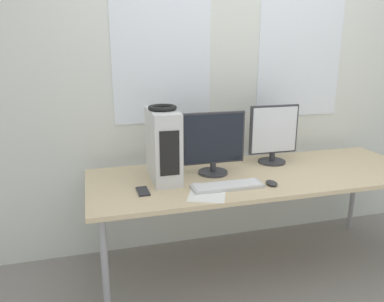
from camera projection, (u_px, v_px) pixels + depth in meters
The scene contains 11 objects.
ground_plane at pixel (280, 301), 2.35m from camera, with size 14.00×14.00×0.00m, color gray.
wall_back at pixel (233, 72), 2.85m from camera, with size 8.00×0.07×2.70m.
desk at pixel (258, 180), 2.54m from camera, with size 2.26×0.80×0.72m.
pc_tower at pixel (163, 145), 2.37m from camera, with size 0.17×0.39×0.45m.
headphones at pixel (162, 108), 2.30m from camera, with size 0.18×0.18×0.03m.
monitor_main at pixel (213, 143), 2.47m from camera, with size 0.42×0.20×0.42m.
monitor_right_near at pixel (273, 134), 2.71m from camera, with size 0.37×0.20×0.43m.
keyboard at pixel (227, 186), 2.28m from camera, with size 0.44×0.14×0.02m.
mouse at pixel (272, 183), 2.32m from camera, with size 0.07×0.10×0.02m.
cell_phone at pixel (143, 191), 2.21m from camera, with size 0.07×0.14×0.01m.
paper_sheet_left at pixel (208, 192), 2.20m from camera, with size 0.31×0.35×0.00m.
Camera 1 is at (-1.07, -1.78, 1.55)m, focal length 35.00 mm.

